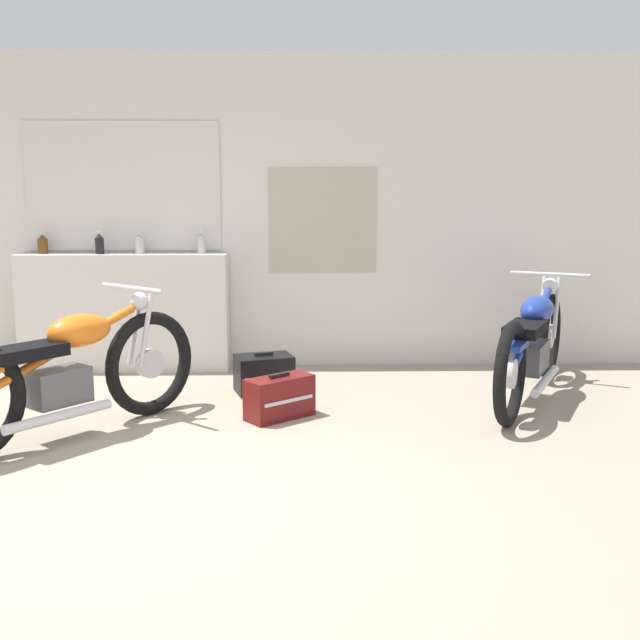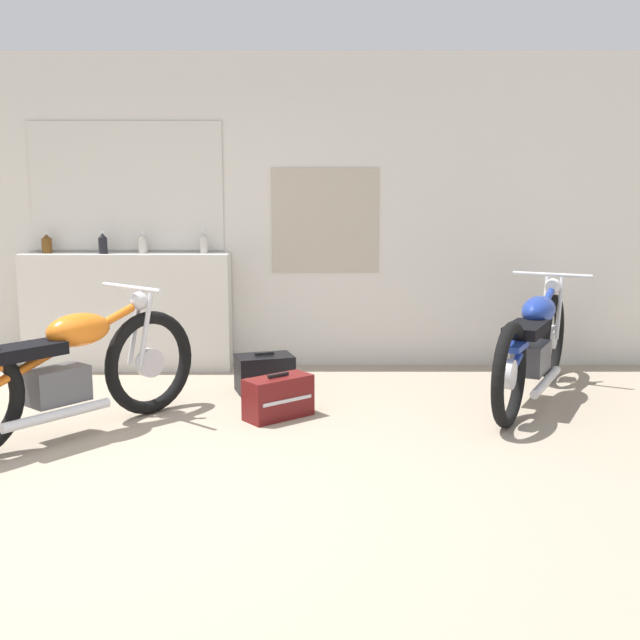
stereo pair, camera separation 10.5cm
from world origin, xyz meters
The scene contains 11 objects.
ground_plane centered at (0.00, 0.00, 0.00)m, with size 24.00×24.00×0.00m, color gray.
wall_back centered at (0.00, 3.02, 1.40)m, with size 10.00×0.07×2.80m.
sill_counter centered at (-0.55, 2.85, 0.52)m, with size 1.85×0.28×1.05m.
bottle_leftmost centered at (-1.26, 2.88, 1.13)m, with size 0.09×0.09×0.18m.
bottle_left_center centered at (-0.74, 2.82, 1.14)m, with size 0.08×0.08×0.20m.
bottle_center centered at (-0.40, 2.87, 1.13)m, with size 0.08×0.08×0.19m.
bottle_right_center centered at (0.15, 2.87, 1.14)m, with size 0.07×0.07×0.20m.
motorcycle_orange centered at (-0.47, 0.94, 0.44)m, with size 1.41×1.66×0.95m.
motorcycle_blue centered at (2.82, 1.81, 0.44)m, with size 1.13×2.03×0.93m.
hard_case_darkred centered at (0.88, 1.34, 0.15)m, with size 0.51×0.47×0.32m.
hard_case_black centered at (0.73, 2.05, 0.15)m, with size 0.51×0.42×0.32m.
Camera 2 is at (1.18, -3.80, 1.58)m, focal length 42.00 mm.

